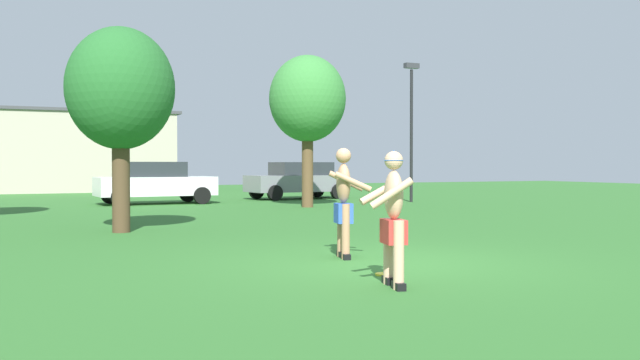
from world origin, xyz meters
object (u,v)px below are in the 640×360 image
player_in_blue (344,200)px  car_white_mid_lot (154,182)px  player_with_cap (393,212)px  lamp_post (411,117)px  tree_right_field (120,90)px  frisbee (384,274)px  car_gray_near_post (298,180)px  tree_left_field (307,100)px

player_in_blue → car_white_mid_lot: bearing=88.7°
player_with_cap → player_in_blue: 2.67m
lamp_post → tree_right_field: bearing=-147.4°
frisbee → lamp_post: lamp_post is taller
car_gray_near_post → tree_right_field: bearing=-127.6°
frisbee → car_white_mid_lot: 18.35m
car_white_mid_lot → lamp_post: (9.52, -2.81, 2.55)m
lamp_post → tree_right_field: lamp_post is taller
player_in_blue → car_white_mid_lot: size_ratio=0.40×
player_in_blue → frisbee: (-0.29, -1.77, -0.91)m
car_gray_near_post → tree_left_field: 6.61m
player_with_cap → frisbee: 1.26m
tree_left_field → frisbee: bearing=-109.8°
player_in_blue → tree_right_field: size_ratio=0.39×
car_gray_near_post → lamp_post: (3.07, -4.21, 2.55)m
lamp_post → tree_right_field: (-12.43, -7.95, -0.28)m
player_with_cap → lamp_post: (10.54, 16.33, 2.47)m
tree_right_field → lamp_post: bearing=32.6°
player_with_cap → player_in_blue: size_ratio=0.95×
car_gray_near_post → tree_right_field: (-9.36, -12.16, 2.27)m
tree_left_field → car_white_mid_lot: bearing=136.6°
car_white_mid_lot → tree_left_field: size_ratio=0.83×
frisbee → lamp_post: (10.19, 15.51, 3.36)m
player_in_blue → tree_left_field: bearing=68.7°
frisbee → lamp_post: 18.86m
car_gray_near_post → tree_right_field: 15.51m
car_white_mid_lot → lamp_post: lamp_post is taller
lamp_post → car_gray_near_post: bearing=126.1°
lamp_post → tree_left_field: 5.29m
player_in_blue → lamp_post: (9.90, 13.74, 2.45)m
car_gray_near_post → tree_left_field: size_ratio=0.84×
tree_left_field → tree_right_field: bearing=-138.2°
player_in_blue → car_white_mid_lot: (0.38, 16.55, -0.10)m
frisbee → tree_right_field: tree_right_field is taller
player_with_cap → tree_right_field: 8.87m
player_in_blue → car_gray_near_post: (6.83, 17.95, -0.10)m
player_in_blue → lamp_post: size_ratio=0.32×
lamp_post → tree_left_field: size_ratio=1.04×
frisbee → tree_left_field: (5.10, 14.13, 3.70)m
frisbee → tree_left_field: 15.47m
player_with_cap → frisbee: (0.35, 0.82, -0.89)m
lamp_post → tree_left_field: lamp_post is taller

